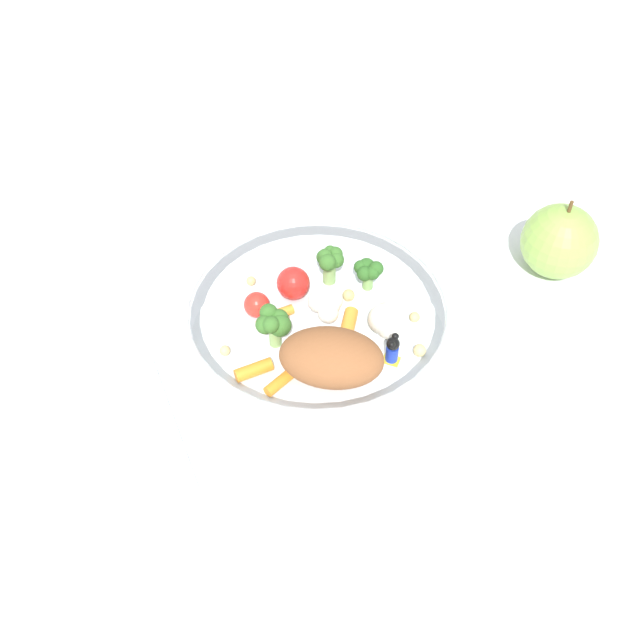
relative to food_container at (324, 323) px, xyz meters
The scene contains 4 objects.
ground_plane 0.03m from the food_container, 105.49° to the left, with size 2.40×2.40×0.00m, color white.
food_container is the anchor object (origin of this frame).
loose_apple 0.25m from the food_container, 19.43° to the right, with size 0.08×0.08×0.09m.
folded_napkin 0.22m from the food_container, 167.13° to the left, with size 0.14×0.14×0.01m, color white.
Camera 1 is at (-0.30, -0.33, 0.52)m, focal length 41.48 mm.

